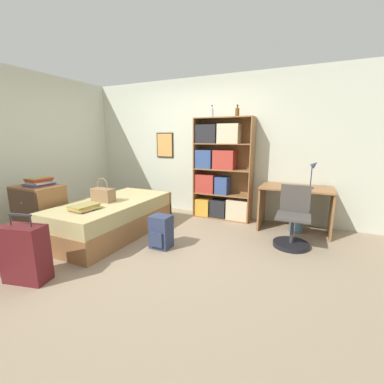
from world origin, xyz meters
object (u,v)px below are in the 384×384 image
object	(u,v)px
dresser	(40,211)
waste_bin	(296,224)
handbag	(103,194)
bottle_green	(212,113)
backpack	(161,232)
bottle_brown	(237,112)
desk	(295,201)
magazine_pile_on_dresser	(39,182)
desk_lamp	(314,169)
book_stack_on_bed	(84,207)
bed	(113,217)
desk_chair	(292,228)
suitcase	(25,254)
bookcase	(219,173)

from	to	relation	value
dresser	waste_bin	world-z (taller)	dresser
handbag	bottle_green	xyz separation A→B (m)	(1.15, 1.59, 1.29)
backpack	bottle_brown	bearing A→B (deg)	71.07
desk	magazine_pile_on_dresser	bearing A→B (deg)	-151.50
dresser	desk_lamp	xyz separation A→B (m)	(3.72, 1.91, 0.62)
book_stack_on_bed	bottle_green	distance (m)	2.68
bed	waste_bin	bearing A→B (deg)	26.16
desk	waste_bin	xyz separation A→B (m)	(0.04, -0.06, -0.37)
book_stack_on_bed	magazine_pile_on_dresser	bearing A→B (deg)	178.94
magazine_pile_on_dresser	desk_chair	world-z (taller)	magazine_pile_on_dresser
waste_bin	desk_lamp	bearing A→B (deg)	19.09
suitcase	backpack	world-z (taller)	suitcase
handbag	desk_lamp	size ratio (longest dim) A/B	0.84
desk_lamp	waste_bin	world-z (taller)	desk_lamp
handbag	desk_lamp	xyz separation A→B (m)	(2.89, 1.43, 0.38)
handbag	desk_chair	xyz separation A→B (m)	(2.69, 0.77, -0.37)
bottle_green	desk_lamp	size ratio (longest dim) A/B	0.50
bookcase	desk	distance (m)	1.40
suitcase	bookcase	xyz separation A→B (m)	(1.08, 2.96, 0.54)
book_stack_on_bed	desk_lamp	world-z (taller)	desk_lamp
handbag	desk	size ratio (longest dim) A/B	0.34
dresser	bottle_brown	world-z (taller)	bottle_brown
handbag	waste_bin	world-z (taller)	handbag
book_stack_on_bed	desk	bearing A→B (deg)	36.55
desk_lamp	backpack	bearing A→B (deg)	-140.72
book_stack_on_bed	desk	distance (m)	3.19
handbag	bed	bearing A→B (deg)	39.37
desk_lamp	desk_chair	size ratio (longest dim) A/B	0.52
book_stack_on_bed	desk_chair	size ratio (longest dim) A/B	0.46
bookcase	desk	bearing A→B (deg)	-5.99
bookcase	desk_chair	distance (m)	1.69
desk_lamp	backpack	world-z (taller)	desk_lamp
handbag	bottle_brown	distance (m)	2.60
bed	desk	size ratio (longest dim) A/B	1.82
suitcase	dresser	xyz separation A→B (m)	(-1.06, 0.91, 0.09)
magazine_pile_on_dresser	backpack	bearing A→B (deg)	11.72
bookcase	book_stack_on_bed	bearing A→B (deg)	-120.72
suitcase	dresser	world-z (taller)	dresser
suitcase	dresser	distance (m)	1.40
backpack	desk_lamp	bearing A→B (deg)	39.28
waste_bin	bookcase	bearing A→B (deg)	171.59
book_stack_on_bed	desk_chair	xyz separation A→B (m)	(2.58, 1.24, -0.30)
book_stack_on_bed	magazine_pile_on_dresser	world-z (taller)	magazine_pile_on_dresser
bottle_brown	desk_lamp	world-z (taller)	bottle_brown
magazine_pile_on_dresser	desk_chair	xyz separation A→B (m)	(3.49, 1.22, -0.58)
dresser	bottle_green	size ratio (longest dim) A/B	3.64
handbag	book_stack_on_bed	size ratio (longest dim) A/B	0.95
bed	desk_chair	bearing A→B (deg)	14.83
backpack	bookcase	bearing A→B (deg)	81.08
dresser	backpack	world-z (taller)	dresser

